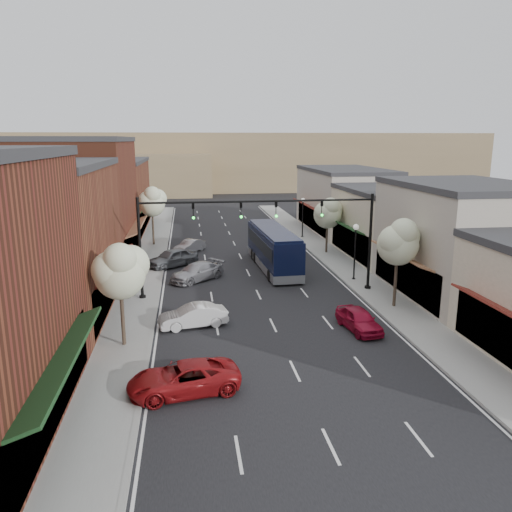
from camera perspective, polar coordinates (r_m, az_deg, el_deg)
name	(u,v)px	position (r m, az deg, el deg)	size (l,w,h in m)	color
ground	(279,338)	(27.80, 2.68, -9.38)	(160.00, 160.00, 0.00)	black
sidewalk_left	(148,262)	(45.13, -12.27, -0.70)	(2.80, 73.00, 0.15)	gray
sidewalk_right	(332,256)	(46.88, 8.64, -0.03)	(2.80, 73.00, 0.15)	gray
curb_left	(164,262)	(45.04, -10.50, -0.65)	(0.25, 73.00, 0.17)	gray
curb_right	(317,257)	(46.51, 6.99, -0.09)	(0.25, 73.00, 0.17)	gray
bldg_left_midnear	(31,241)	(33.16, -24.30, 1.57)	(10.14, 14.10, 9.40)	brown
bldg_left_midfar	(78,201)	(46.49, -19.69, 5.91)	(10.14, 14.10, 10.90)	#602B1B
bldg_left_far	(107,196)	(62.28, -16.70, 6.62)	(10.14, 18.10, 8.40)	brown
bldg_right_midnear	(461,241)	(36.93, 22.35, 1.64)	(9.14, 12.10, 7.90)	#A79D8F
bldg_right_midfar	(390,223)	(47.61, 15.08, 3.66)	(9.14, 12.10, 6.40)	beige
bldg_right_far	(344,200)	(60.55, 9.99, 6.33)	(9.14, 16.10, 7.40)	#A79D8F
hill_far	(207,161)	(115.42, -5.64, 10.78)	(120.00, 30.00, 12.00)	#7A6647
hill_near	(83,174)	(105.39, -19.20, 8.82)	(50.00, 20.00, 8.00)	#7A6647
signal_mast_right	(338,228)	(35.34, 9.37, 3.16)	(8.22, 0.46, 7.00)	black
signal_mast_left	(175,232)	(33.77, -9.19, 2.71)	(8.22, 0.46, 7.00)	black
tree_right_near	(399,241)	(32.59, 16.04, 1.68)	(2.85, 2.65, 5.95)	#47382B
tree_right_far	(328,212)	(47.51, 8.25, 4.97)	(2.85, 2.65, 5.43)	#47382B
tree_left_near	(120,270)	(26.20, -15.24, -1.52)	(2.85, 2.65, 5.69)	#47382B
tree_left_far	(152,201)	(51.64, -11.77, 6.16)	(2.85, 2.65, 6.13)	#47382B
lamp_post_near	(355,243)	(38.65, 11.28, 1.49)	(0.44, 0.44, 4.44)	black
lamp_post_far	(303,211)	(55.23, 5.36, 5.14)	(0.44, 0.44, 4.44)	black
coach_bus	(273,248)	(41.93, 1.99, 0.94)	(2.93, 11.22, 3.40)	black
red_hatchback	(359,319)	(29.27, 11.68, -7.11)	(1.53, 3.80, 1.29)	maroon
parked_car_a	(184,378)	(22.23, -8.28, -13.68)	(2.22, 4.81, 1.34)	maroon
parked_car_b	(193,316)	(29.42, -7.20, -6.82)	(1.38, 3.96, 1.31)	silver
parked_car_c	(197,272)	(38.85, -6.77, -1.81)	(1.89, 4.66, 1.35)	#99989E
parked_car_d	(172,258)	(43.24, -9.57, -0.21)	(1.87, 4.65, 1.58)	#575A5E
parked_car_e	(190,246)	(48.60, -7.59, 1.12)	(1.29, 3.70, 1.22)	#A3A3A8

